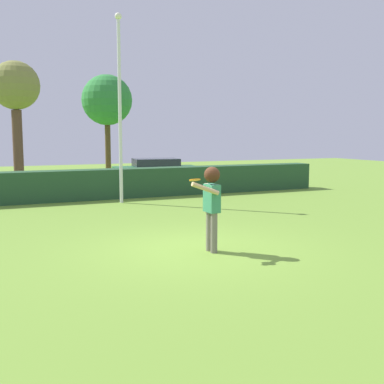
{
  "coord_description": "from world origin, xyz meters",
  "views": [
    {
      "loc": [
        -4.09,
        -9.0,
        2.44
      ],
      "look_at": [
        0.26,
        0.66,
        1.15
      ],
      "focal_mm": 44.23,
      "sensor_mm": 36.0,
      "label": 1
    }
  ],
  "objects_px": {
    "parked_car_green": "(156,170)",
    "maple_tree": "(107,101)",
    "lamppost": "(120,101)",
    "person": "(211,198)",
    "willow_tree": "(15,90)",
    "frisbee": "(195,180)"
  },
  "relations": [
    {
      "from": "person",
      "to": "parked_car_green",
      "type": "distance_m",
      "value": 14.19
    },
    {
      "from": "willow_tree",
      "to": "maple_tree",
      "type": "relative_size",
      "value": 0.96
    },
    {
      "from": "willow_tree",
      "to": "person",
      "type": "bearing_deg",
      "value": -78.41
    },
    {
      "from": "parked_car_green",
      "to": "willow_tree",
      "type": "height_order",
      "value": "willow_tree"
    },
    {
      "from": "lamppost",
      "to": "parked_car_green",
      "type": "height_order",
      "value": "lamppost"
    },
    {
      "from": "person",
      "to": "willow_tree",
      "type": "height_order",
      "value": "willow_tree"
    },
    {
      "from": "person",
      "to": "lamppost",
      "type": "bearing_deg",
      "value": 88.04
    },
    {
      "from": "lamppost",
      "to": "maple_tree",
      "type": "height_order",
      "value": "lamppost"
    },
    {
      "from": "willow_tree",
      "to": "parked_car_green",
      "type": "bearing_deg",
      "value": 2.01
    },
    {
      "from": "frisbee",
      "to": "parked_car_green",
      "type": "relative_size",
      "value": 0.05
    },
    {
      "from": "willow_tree",
      "to": "maple_tree",
      "type": "xyz_separation_m",
      "value": [
        5.21,
        4.74,
        -0.01
      ]
    },
    {
      "from": "frisbee",
      "to": "parked_car_green",
      "type": "xyz_separation_m",
      "value": [
        4.19,
        13.83,
        -0.86
      ]
    },
    {
      "from": "frisbee",
      "to": "parked_car_green",
      "type": "bearing_deg",
      "value": 73.16
    },
    {
      "from": "person",
      "to": "parked_car_green",
      "type": "xyz_separation_m",
      "value": [
        3.74,
        13.68,
        -0.44
      ]
    },
    {
      "from": "parked_car_green",
      "to": "person",
      "type": "bearing_deg",
      "value": -105.28
    },
    {
      "from": "parked_car_green",
      "to": "maple_tree",
      "type": "distance_m",
      "value": 5.95
    },
    {
      "from": "parked_car_green",
      "to": "willow_tree",
      "type": "xyz_separation_m",
      "value": [
        -6.49,
        -0.23,
        3.68
      ]
    },
    {
      "from": "person",
      "to": "parked_car_green",
      "type": "relative_size",
      "value": 0.41
    },
    {
      "from": "lamppost",
      "to": "parked_car_green",
      "type": "relative_size",
      "value": 1.51
    },
    {
      "from": "frisbee",
      "to": "maple_tree",
      "type": "xyz_separation_m",
      "value": [
        2.91,
        18.34,
        2.81
      ]
    },
    {
      "from": "parked_car_green",
      "to": "maple_tree",
      "type": "xyz_separation_m",
      "value": [
        -1.28,
        4.51,
        3.67
      ]
    },
    {
      "from": "frisbee",
      "to": "willow_tree",
      "type": "xyz_separation_m",
      "value": [
        -2.31,
        13.6,
        2.83
      ]
    }
  ]
}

